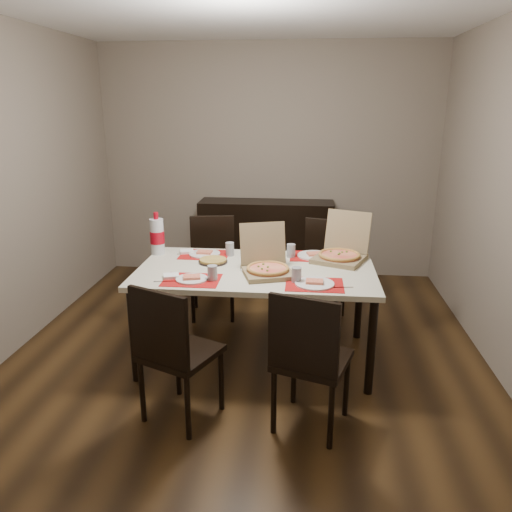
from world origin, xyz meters
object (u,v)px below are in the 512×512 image
at_px(chair_near_right, 309,357).
at_px(dip_bowl, 278,259).
at_px(dining_table, 256,277).
at_px(chair_far_right, 323,266).
at_px(chair_near_left, 173,349).
at_px(pizza_box_center, 267,266).
at_px(chair_far_left, 213,262).
at_px(soda_bottle, 157,236).
at_px(sideboard, 266,240).

xyz_separation_m(chair_near_right, dip_bowl, (-0.25, 1.12, 0.25)).
bearing_deg(dip_bowl, dining_table, -125.22).
height_order(dining_table, chair_far_right, chair_far_right).
bearing_deg(chair_near_left, pizza_box_center, 56.85).
bearing_deg(chair_far_left, dip_bowl, -44.16).
relative_size(chair_far_left, dip_bowl, 7.93).
distance_m(chair_near_left, pizza_box_center, 0.98).
xyz_separation_m(dining_table, chair_near_left, (-0.42, -0.89, -0.17)).
bearing_deg(chair_near_right, soda_bottle, 136.38).
bearing_deg(sideboard, chair_near_right, -80.13).
relative_size(chair_near_right, pizza_box_center, 1.97).
xyz_separation_m(chair_far_left, soda_bottle, (-0.35, -0.56, 0.39)).
height_order(chair_near_right, soda_bottle, soda_bottle).
height_order(sideboard, dip_bowl, sideboard).
distance_m(chair_far_right, soda_bottle, 1.54).
xyz_separation_m(sideboard, pizza_box_center, (0.17, -2.01, 0.36)).
distance_m(chair_near_left, chair_far_left, 1.76).
bearing_deg(soda_bottle, chair_near_left, -70.09).
bearing_deg(chair_far_right, dining_table, -122.93).
distance_m(dining_table, chair_near_left, 1.00).
xyz_separation_m(dining_table, soda_bottle, (-0.86, 0.30, 0.22)).
xyz_separation_m(chair_near_left, soda_bottle, (-0.43, 1.20, 0.39)).
xyz_separation_m(chair_near_right, chair_far_left, (-0.91, 1.77, 0.00)).
relative_size(chair_far_left, pizza_box_center, 1.97).
bearing_deg(dip_bowl, chair_near_right, -77.32).
bearing_deg(pizza_box_center, dip_bowl, 78.58).
distance_m(chair_near_left, dip_bowl, 1.28).
bearing_deg(dip_bowl, chair_far_right, 57.93).
height_order(chair_near_left, chair_far_left, same).
bearing_deg(chair_near_left, chair_near_right, -0.70).
bearing_deg(dining_table, pizza_box_center, -48.92).
relative_size(chair_near_left, chair_near_right, 1.00).
relative_size(sideboard, chair_near_right, 1.61).
bearing_deg(sideboard, chair_near_left, -97.00).
bearing_deg(chair_near_left, soda_bottle, 109.91).
relative_size(chair_far_right, pizza_box_center, 1.97).
xyz_separation_m(pizza_box_center, soda_bottle, (-0.95, 0.41, 0.09)).
bearing_deg(soda_bottle, chair_near_right, -43.62).
bearing_deg(pizza_box_center, dining_table, 131.08).
height_order(sideboard, chair_near_right, chair_near_right).
xyz_separation_m(chair_far_left, dip_bowl, (0.66, -0.64, 0.25)).
xyz_separation_m(chair_near_left, pizza_box_center, (0.51, 0.79, 0.29)).
distance_m(chair_near_right, chair_far_right, 1.74).
distance_m(sideboard, chair_far_left, 1.13).
height_order(chair_near_right, dip_bowl, chair_near_right).
height_order(chair_near_left, chair_near_right, same).
relative_size(dining_table, chair_near_right, 1.94).
xyz_separation_m(chair_near_right, soda_bottle, (-1.27, 1.21, 0.39)).
relative_size(sideboard, dip_bowl, 12.79).
distance_m(pizza_box_center, dip_bowl, 0.34).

